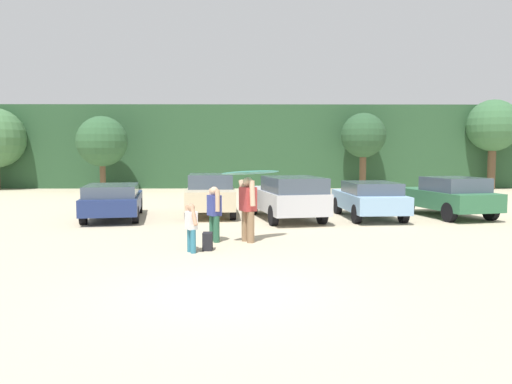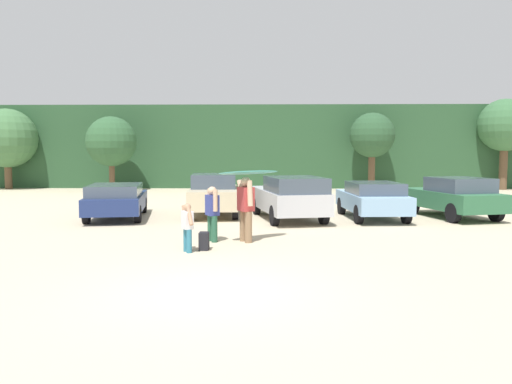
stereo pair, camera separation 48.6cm
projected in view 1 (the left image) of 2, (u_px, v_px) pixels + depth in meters
name	position (u px, v px, depth m)	size (l,w,h in m)	color
ground_plane	(226.00, 292.00, 9.10)	(120.00, 120.00, 0.00)	#C1B293
hillside_ridge	(246.00, 147.00, 39.96)	(108.00, 12.00, 5.60)	#284C2D
tree_ridge_back	(102.00, 142.00, 31.65)	(3.14, 3.14, 4.68)	brown
tree_right	(363.00, 136.00, 32.61)	(2.86, 2.86, 4.94)	brown
tree_left	(493.00, 126.00, 33.31)	(3.38, 3.38, 5.86)	brown
parked_car_navy	(113.00, 200.00, 18.80)	(2.66, 4.78, 1.29)	navy
parked_car_champagne	(211.00, 194.00, 19.85)	(2.11, 4.25, 1.61)	beige
parked_car_silver	(287.00, 197.00, 18.56)	(2.89, 5.05, 1.61)	silver
parked_car_sky_blue	(369.00, 198.00, 18.96)	(2.13, 4.32, 1.37)	#84ADD1
parked_car_forest_green	(449.00, 196.00, 19.37)	(2.82, 4.48, 1.53)	#2D6642
person_adult	(248.00, 205.00, 14.01)	(0.54, 0.77, 1.80)	#8C6B4C
person_child	(191.00, 225.00, 12.55)	(0.40, 0.59, 1.22)	teal
person_companion	(214.00, 211.00, 14.04)	(0.43, 0.56, 1.53)	#26593F
surfboard_teal	(251.00, 173.00, 13.94)	(1.89, 1.65, 0.17)	teal
backpack_dropped	(208.00, 241.00, 12.90)	(0.24, 0.34, 0.45)	black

